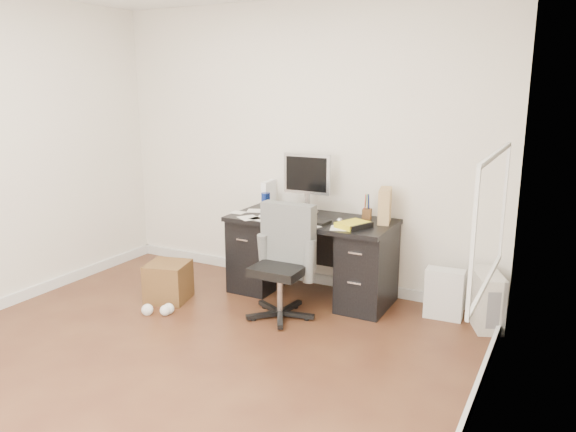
% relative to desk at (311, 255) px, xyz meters
% --- Properties ---
extents(ground, '(4.00, 4.00, 0.00)m').
position_rel_desk_xyz_m(ground, '(-0.30, -1.65, -0.40)').
color(ground, '#422015').
rests_on(ground, ground).
extents(room_shell, '(4.02, 4.02, 2.71)m').
position_rel_desk_xyz_m(room_shell, '(-0.27, -1.62, 1.26)').
color(room_shell, white).
rests_on(room_shell, ground).
extents(desk, '(1.50, 0.70, 0.75)m').
position_rel_desk_xyz_m(desk, '(0.00, 0.00, 0.00)').
color(desk, black).
rests_on(desk, ground).
extents(loose_papers, '(1.10, 0.60, 0.00)m').
position_rel_desk_xyz_m(loose_papers, '(-0.20, -0.05, 0.35)').
color(loose_papers, silver).
rests_on(loose_papers, desk).
extents(lcd_monitor, '(0.47, 0.28, 0.58)m').
position_rel_desk_xyz_m(lcd_monitor, '(-0.11, 0.14, 0.64)').
color(lcd_monitor, '#AAAAAE').
rests_on(lcd_monitor, desk).
extents(keyboard, '(0.47, 0.20, 0.03)m').
position_rel_desk_xyz_m(keyboard, '(0.00, -0.13, 0.36)').
color(keyboard, black).
rests_on(keyboard, desk).
extents(computer_mouse, '(0.07, 0.07, 0.06)m').
position_rel_desk_xyz_m(computer_mouse, '(0.31, -0.08, 0.38)').
color(computer_mouse, '#AAAAAE').
rests_on(computer_mouse, desk).
extents(travel_mug, '(0.10, 0.10, 0.19)m').
position_rel_desk_xyz_m(travel_mug, '(-0.48, 0.00, 0.45)').
color(travel_mug, navy).
rests_on(travel_mug, desk).
extents(white_binder, '(0.12, 0.24, 0.27)m').
position_rel_desk_xyz_m(white_binder, '(-0.55, 0.19, 0.49)').
color(white_binder, white).
rests_on(white_binder, desk).
extents(magazine_file, '(0.19, 0.28, 0.30)m').
position_rel_desk_xyz_m(magazine_file, '(0.64, 0.16, 0.50)').
color(magazine_file, tan).
rests_on(magazine_file, desk).
extents(pen_cup, '(0.11, 0.11, 0.23)m').
position_rel_desk_xyz_m(pen_cup, '(0.46, 0.19, 0.47)').
color(pen_cup, '#562F18').
rests_on(pen_cup, desk).
extents(yellow_book, '(0.29, 0.32, 0.05)m').
position_rel_desk_xyz_m(yellow_book, '(0.46, -0.14, 0.37)').
color(yellow_book, yellow).
rests_on(yellow_book, desk).
extents(paper_remote, '(0.36, 0.34, 0.02)m').
position_rel_desk_xyz_m(paper_remote, '(0.05, -0.26, 0.36)').
color(paper_remote, silver).
rests_on(paper_remote, desk).
extents(office_chair, '(0.55, 0.55, 0.96)m').
position_rel_desk_xyz_m(office_chair, '(-0.02, -0.56, 0.08)').
color(office_chair, '#4F514F').
rests_on(office_chair, ground).
extents(pc_tower, '(0.37, 0.50, 0.46)m').
position_rel_desk_xyz_m(pc_tower, '(1.55, 0.07, -0.17)').
color(pc_tower, '#AAA599').
rests_on(pc_tower, ground).
extents(shopping_bag, '(0.33, 0.25, 0.43)m').
position_rel_desk_xyz_m(shopping_bag, '(1.21, 0.07, -0.19)').
color(shopping_bag, silver).
rests_on(shopping_bag, ground).
extents(wicker_basket, '(0.43, 0.43, 0.35)m').
position_rel_desk_xyz_m(wicker_basket, '(-1.11, -0.70, -0.22)').
color(wicker_basket, '#473215').
rests_on(wicker_basket, ground).
extents(desk_printer, '(0.36, 0.33, 0.17)m').
position_rel_desk_xyz_m(desk_printer, '(0.48, -0.08, -0.31)').
color(desk_printer, '#5D5C61').
rests_on(desk_printer, ground).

